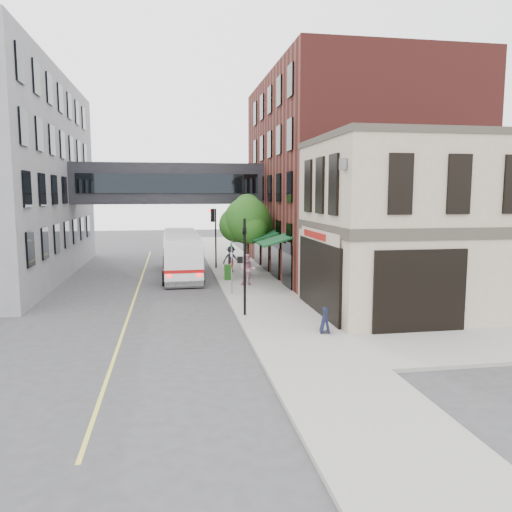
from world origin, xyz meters
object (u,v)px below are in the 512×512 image
object	(u,v)px
newspaper_box	(228,272)
sandwich_board	(325,320)
pedestrian_b	(248,270)
bus	(181,252)
pedestrian_c	(231,259)
pedestrian_a	(245,267)

from	to	relation	value
newspaper_box	sandwich_board	bearing A→B (deg)	-74.77
pedestrian_b	bus	bearing A→B (deg)	133.42
pedestrian_c	newspaper_box	size ratio (longest dim) A/B	1.86
pedestrian_c	pedestrian_a	bearing A→B (deg)	-90.40
pedestrian_a	pedestrian_c	bearing A→B (deg)	113.13
pedestrian_b	pedestrian_c	bearing A→B (deg)	101.97
newspaper_box	pedestrian_c	bearing A→B (deg)	84.51
pedestrian_c	newspaper_box	xyz separation A→B (m)	(-0.58, -3.23, -0.43)
pedestrian_c	newspaper_box	bearing A→B (deg)	-108.71
pedestrian_b	newspaper_box	distance (m)	2.52
pedestrian_a	newspaper_box	world-z (taller)	pedestrian_a
bus	newspaper_box	size ratio (longest dim) A/B	11.01
pedestrian_b	sandwich_board	size ratio (longest dim) A/B	1.95
bus	pedestrian_b	size ratio (longest dim) A/B	5.65
bus	pedestrian_c	bearing A→B (deg)	0.03
bus	pedestrian_b	xyz separation A→B (m)	(3.93, -5.50, -0.53)
pedestrian_b	sandwich_board	world-z (taller)	pedestrian_b
bus	pedestrian_b	bearing A→B (deg)	-54.43
bus	pedestrian_c	xyz separation A→B (m)	(3.54, 0.00, -0.57)
pedestrian_b	pedestrian_a	bearing A→B (deg)	94.11
pedestrian_a	sandwich_board	size ratio (longest dim) A/B	1.70
pedestrian_a	pedestrian_b	world-z (taller)	pedestrian_b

